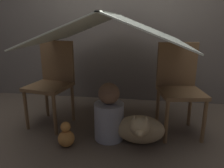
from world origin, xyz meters
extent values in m
plane|color=brown|center=(0.00, 0.00, 0.00)|extent=(8.80, 8.80, 0.00)
cube|color=#6B6056|center=(0.00, 1.02, 1.25)|extent=(7.00, 0.05, 2.50)
cylinder|color=brown|center=(-0.90, -0.08, 0.21)|extent=(0.04, 0.04, 0.43)
cylinder|color=brown|center=(-0.55, -0.16, 0.21)|extent=(0.04, 0.04, 0.43)
cylinder|color=brown|center=(-0.83, 0.27, 0.21)|extent=(0.04, 0.04, 0.43)
cylinder|color=brown|center=(-0.48, 0.20, 0.21)|extent=(0.04, 0.04, 0.43)
cube|color=brown|center=(-0.69, 0.06, 0.45)|extent=(0.49, 0.49, 0.04)
cube|color=brown|center=(-0.65, 0.24, 0.69)|extent=(0.41, 0.11, 0.45)
cylinder|color=brown|center=(0.55, -0.15, 0.21)|extent=(0.04, 0.04, 0.43)
cylinder|color=brown|center=(0.90, -0.09, 0.21)|extent=(0.04, 0.04, 0.43)
cylinder|color=brown|center=(0.48, 0.20, 0.21)|extent=(0.04, 0.04, 0.43)
cylinder|color=brown|center=(0.83, 0.26, 0.21)|extent=(0.04, 0.04, 0.43)
cube|color=brown|center=(0.69, 0.06, 0.45)|extent=(0.48, 0.48, 0.04)
cube|color=brown|center=(0.66, 0.24, 0.69)|extent=(0.41, 0.10, 0.45)
cube|color=silver|center=(-0.35, 0.06, 1.06)|extent=(0.69, 1.33, 0.28)
cube|color=silver|center=(0.35, 0.06, 1.06)|extent=(0.69, 1.33, 0.28)
cube|color=silver|center=(0.00, 0.06, 1.19)|extent=(0.04, 1.33, 0.01)
cylinder|color=#B2B2B7|center=(0.00, -0.14, 0.18)|extent=(0.29, 0.29, 0.37)
sphere|color=brown|center=(0.00, -0.14, 0.47)|extent=(0.20, 0.20, 0.20)
ellipsoid|color=tan|center=(0.30, -0.18, 0.14)|extent=(0.46, 0.23, 0.28)
sphere|color=tan|center=(0.30, -0.36, 0.26)|extent=(0.17, 0.17, 0.17)
ellipsoid|color=tan|center=(0.30, -0.43, 0.24)|extent=(0.07, 0.09, 0.06)
cone|color=tan|center=(0.25, -0.36, 0.33)|extent=(0.06, 0.06, 0.08)
cone|color=tan|center=(0.36, -0.36, 0.33)|extent=(0.06, 0.06, 0.08)
sphere|color=#D88C3F|center=(-0.37, -0.34, 0.08)|extent=(0.16, 0.16, 0.16)
sphere|color=#D88C3F|center=(-0.37, -0.34, 0.20)|extent=(0.09, 0.09, 0.09)
camera|label=1|loc=(0.32, -2.06, 1.14)|focal=35.00mm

